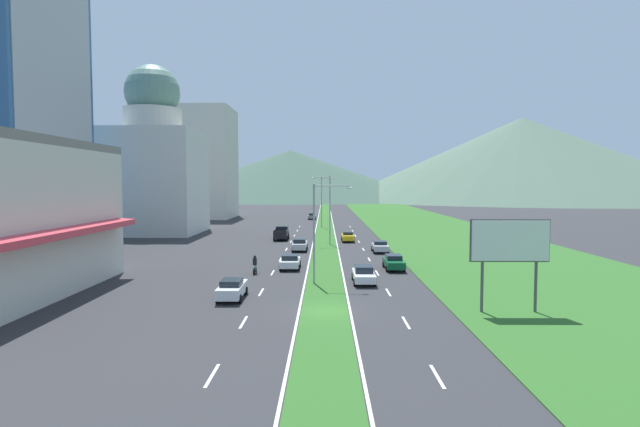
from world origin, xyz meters
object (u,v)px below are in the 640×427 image
(car_5, at_px, (290,261))
(car_7, at_px, (300,244))
(car_3, at_px, (232,289))
(motorcycle_rider, at_px, (255,266))
(car_2, at_px, (364,274))
(pickup_truck_0, at_px, (282,233))
(billboard_roadside, at_px, (510,244))
(car_0, at_px, (394,262))
(car_6, at_px, (312,216))
(car_1, at_px, (380,246))
(car_4, at_px, (348,236))
(street_lamp_near, at_px, (319,226))
(street_lamp_mid, at_px, (328,206))
(street_lamp_far, at_px, (323,199))

(car_5, height_order, car_7, car_7)
(car_3, xyz_separation_m, motorcycle_rider, (0.24, 10.58, -0.04))
(car_2, xyz_separation_m, car_5, (-6.95, 7.16, -0.01))
(pickup_truck_0, bearing_deg, billboard_roadside, -156.50)
(billboard_roadside, distance_m, car_5, 23.84)
(car_0, bearing_deg, car_5, -91.88)
(car_6, bearing_deg, car_5, 179.69)
(car_1, xyz_separation_m, motorcycle_rider, (-13.76, -15.17, 0.00))
(car_3, height_order, pickup_truck_0, pickup_truck_0)
(car_1, height_order, car_3, car_3)
(car_4, relative_size, pickup_truck_0, 0.85)
(car_3, bearing_deg, car_0, -46.95)
(street_lamp_near, xyz_separation_m, car_4, (3.96, 32.00, -4.32))
(street_lamp_near, bearing_deg, car_4, 82.94)
(car_3, height_order, car_7, car_7)
(billboard_roadside, height_order, car_2, billboard_roadside)
(car_0, height_order, car_6, car_6)
(car_0, bearing_deg, pickup_truck_0, -153.11)
(car_0, distance_m, car_5, 10.53)
(street_lamp_mid, distance_m, car_5, 20.98)
(motorcycle_rider, bearing_deg, billboard_roadside, -127.07)
(billboard_roadside, bearing_deg, car_1, 100.31)
(car_7, relative_size, pickup_truck_0, 0.88)
(car_1, bearing_deg, street_lamp_far, -168.25)
(car_2, height_order, car_5, car_2)
(street_lamp_mid, xyz_separation_m, motorcycle_rider, (-7.19, -22.86, -4.83))
(billboard_roadside, height_order, car_6, billboard_roadside)
(car_0, relative_size, car_3, 1.01)
(car_3, xyz_separation_m, pickup_truck_0, (0.24, 40.15, 0.20))
(billboard_roadside, relative_size, pickup_truck_0, 1.17)
(car_5, xyz_separation_m, car_6, (0.38, 70.71, 0.01))
(street_lamp_far, xyz_separation_m, car_6, (-2.79, 22.97, -4.93))
(street_lamp_mid, height_order, car_0, street_lamp_mid)
(billboard_roadside, bearing_deg, car_6, 100.02)
(street_lamp_far, distance_m, car_3, 61.70)
(car_0, relative_size, car_7, 0.96)
(car_4, xyz_separation_m, motorcycle_rider, (-10.20, -27.10, -0.01))
(street_lamp_near, xyz_separation_m, car_5, (-3.02, 7.73, -4.33))
(billboard_roadside, distance_m, motorcycle_rider, 24.31)
(car_4, bearing_deg, motorcycle_rider, -20.63)
(car_3, distance_m, pickup_truck_0, 40.16)
(car_6, distance_m, car_7, 56.81)
(street_lamp_mid, distance_m, street_lamp_far, 27.72)
(car_2, distance_m, car_4, 31.42)
(street_lamp_near, height_order, car_0, street_lamp_near)
(car_7, bearing_deg, pickup_truck_0, 15.19)
(billboard_roadside, distance_m, car_7, 35.12)
(car_0, bearing_deg, car_7, -144.27)
(street_lamp_near, bearing_deg, billboard_roadside, -36.54)
(car_1, distance_m, pickup_truck_0, 19.92)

